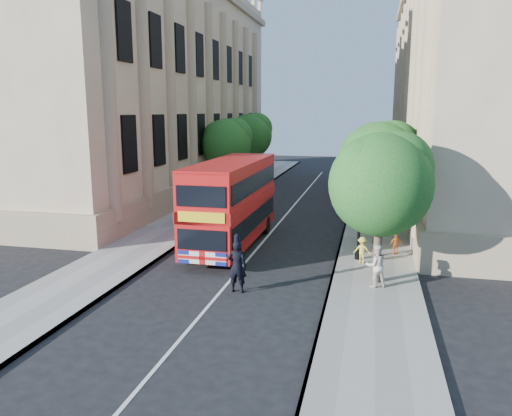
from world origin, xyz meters
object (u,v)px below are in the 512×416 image
Objects in this scene: lamp_post at (360,208)px; police_constable at (237,266)px; woman_pedestrian at (376,266)px; double_decker_bus at (232,201)px; box_van at (237,197)px.

lamp_post reaches higher than police_constable.
police_constable is 1.20× the size of woman_pedestrian.
police_constable is (-4.37, -5.04, -1.50)m from lamp_post.
lamp_post is 3.05× the size of woman_pedestrian.
double_decker_bus is 5.51× the size of woman_pedestrian.
box_van is at bearing 103.22° from double_decker_bus.
lamp_post reaches higher than box_van.
lamp_post is at bearing -10.84° from double_decker_bus.
double_decker_bus reaches higher than box_van.
lamp_post is at bearing -47.47° from box_van.
box_van reaches higher than police_constable.
police_constable is 5.35m from woman_pedestrian.
woman_pedestrian is (7.10, -4.80, -1.41)m from double_decker_bus.
woman_pedestrian is at bearing -77.89° from lamp_post.
box_van reaches higher than woman_pedestrian.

